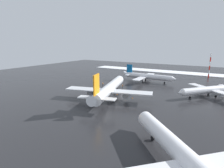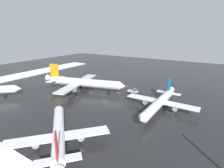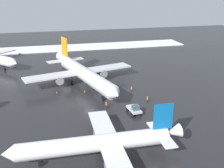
{
  "view_description": "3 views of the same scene",
  "coord_description": "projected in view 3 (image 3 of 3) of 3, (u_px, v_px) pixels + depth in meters",
  "views": [
    {
      "loc": [
        -70.63,
        -33.86,
        21.14
      ],
      "look_at": [
        -10.4,
        0.88,
        5.18
      ],
      "focal_mm": 28.0,
      "sensor_mm": 36.0,
      "label": 1
    },
    {
      "loc": [
        40.58,
        -59.27,
        26.64
      ],
      "look_at": [
        -0.29,
        6.19,
        3.82
      ],
      "focal_mm": 28.0,
      "sensor_mm": 36.0,
      "label": 2
    },
    {
      "loc": [
        65.58,
        -10.3,
        28.6
      ],
      "look_at": [
        -0.07,
        6.09,
        4.52
      ],
      "focal_mm": 45.0,
      "sensor_mm": 36.0,
      "label": 3
    }
  ],
  "objects": [
    {
      "name": "ground_crew_beside_wing",
      "position": [
        147.0,
        99.0,
        71.53
      ],
      "size": [
        0.36,
        0.36,
        1.71
      ],
      "rotation": [
        0.0,
        0.0,
        3.49
      ],
      "color": "black",
      "rests_on": "ground_plane"
    },
    {
      "name": "ground_crew_mid_apron",
      "position": [
        106.0,
        105.0,
        68.27
      ],
      "size": [
        0.36,
        0.36,
        1.71
      ],
      "rotation": [
        0.0,
        0.0,
        5.35
      ],
      "color": "black",
      "rests_on": "ground_plane"
    },
    {
      "name": "airplane_foreground_jet",
      "position": [
        99.0,
        143.0,
        47.83
      ],
      "size": [
        25.67,
        31.03,
        9.23
      ],
      "rotation": [
        0.0,
        0.0,
        4.69
      ],
      "color": "white",
      "rests_on": "ground_plane"
    },
    {
      "name": "pushback_tug",
      "position": [
        134.0,
        109.0,
        65.07
      ],
      "size": [
        4.78,
        2.67,
        2.5
      ],
      "rotation": [
        0.0,
        0.0,
        0.09
      ],
      "color": "silver",
      "rests_on": "ground_plane"
    },
    {
      "name": "airplane_parked_portside",
      "position": [
        83.0,
        73.0,
        82.56
      ],
      "size": [
        40.12,
        33.7,
        12.09
      ],
      "rotation": [
        0.0,
        0.0,
        0.26
      ],
      "color": "silver",
      "rests_on": "ground_plane"
    },
    {
      "name": "traffic_cone_mid_line",
      "position": [
        85.0,
        91.0,
        78.74
      ],
      "size": [
        0.36,
        0.36,
        0.55
      ],
      "primitive_type": "cone",
      "color": "orange",
      "rests_on": "ground_plane"
    },
    {
      "name": "traffic_cone_near_nose",
      "position": [
        57.0,
        92.0,
        78.18
      ],
      "size": [
        0.36,
        0.36,
        0.55
      ],
      "primitive_type": "cone",
      "color": "orange",
      "rests_on": "ground_plane"
    },
    {
      "name": "snow_bank_left",
      "position": [
        65.0,
        48.0,
        133.07
      ],
      "size": [
        14.0,
        116.0,
        0.34
      ],
      "primitive_type": "cube",
      "color": "white",
      "rests_on": "ground_plane"
    },
    {
      "name": "ground_crew_near_tug",
      "position": [
        132.0,
        89.0,
        78.46
      ],
      "size": [
        0.36,
        0.36,
        1.71
      ],
      "rotation": [
        0.0,
        0.0,
        4.4
      ],
      "color": "black",
      "rests_on": "ground_plane"
    },
    {
      "name": "ground_plane",
      "position": [
        89.0,
        103.0,
        71.88
      ],
      "size": [
        240.0,
        240.0,
        0.0
      ],
      "primitive_type": "plane",
      "color": "#232326"
    }
  ]
}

